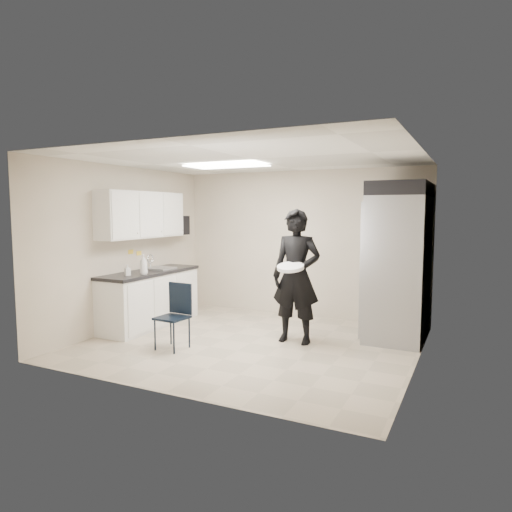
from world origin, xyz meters
The scene contains 21 objects.
floor centered at (0.00, 0.00, 0.00)m, with size 4.50×4.50×0.00m, color tan.
ceiling centered at (0.00, 0.00, 2.60)m, with size 4.50×4.50×0.00m, color white.
back_wall centered at (0.00, 2.00, 1.30)m, with size 4.50×4.50×0.00m, color beige.
left_wall centered at (-2.25, 0.00, 1.30)m, with size 4.00×4.00×0.00m, color beige.
right_wall centered at (2.25, 0.00, 1.30)m, with size 4.00×4.00×0.00m, color beige.
ceiling_panel centered at (-0.60, 0.40, 2.57)m, with size 1.20×0.60×0.02m, color white.
lower_counter centered at (-1.95, 0.20, 0.43)m, with size 0.60×1.90×0.86m, color silver.
countertop centered at (-1.95, 0.20, 0.89)m, with size 0.64×1.95×0.05m, color black.
sink centered at (-1.93, 0.45, 0.87)m, with size 0.42×0.40×0.14m, color gray.
faucet centered at (-2.13, 0.45, 1.02)m, with size 0.02×0.02×0.24m, color silver.
upper_cabinets centered at (-2.08, 0.20, 1.83)m, with size 0.35×1.80×0.75m, color silver.
towel_dispenser centered at (-2.14, 1.35, 1.62)m, with size 0.22×0.30×0.35m, color black.
notice_sticker_left centered at (-2.24, 0.10, 1.22)m, with size 0.00×0.12×0.07m, color yellow.
notice_sticker_right centered at (-2.24, 0.30, 1.18)m, with size 0.00×0.12×0.07m, color yellow.
commercial_fridge centered at (1.83, 1.27, 1.05)m, with size 0.80×1.35×2.10m, color gray.
fridge_compressor centered at (1.83, 1.27, 2.20)m, with size 0.80×1.35×0.20m, color black.
folding_chair centered at (-0.85, -0.70, 0.43)m, with size 0.39×0.39×0.87m, color black.
man_tuxedo centered at (0.56, 0.36, 0.96)m, with size 0.70×0.47×1.92m, color black.
bucket_lid centered at (0.57, 0.11, 1.12)m, with size 0.37×0.37×0.05m, color white.
soap_bottle_a centered at (-1.76, -0.17, 1.07)m, with size 0.12×0.12×0.32m, color silver.
soap_bottle_b centered at (-1.90, -0.37, 0.99)m, with size 0.08×0.08×0.17m, color #A3A2AD.
Camera 1 is at (2.86, -5.69, 1.89)m, focal length 32.00 mm.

